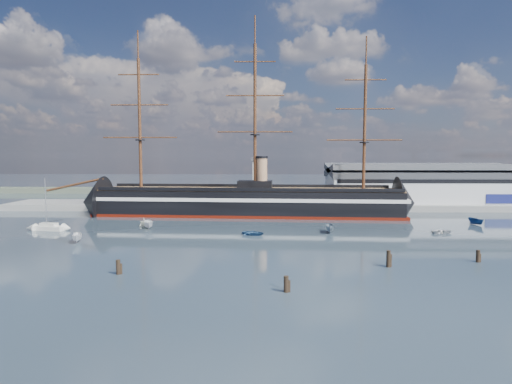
{
  "coord_description": "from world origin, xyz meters",
  "views": [
    {
      "loc": [
        5.19,
        -66.29,
        17.62
      ],
      "look_at": [
        2.88,
        35.0,
        9.0
      ],
      "focal_mm": 30.0,
      "sensor_mm": 36.0,
      "label": 1
    }
  ],
  "objects": [
    {
      "name": "ground",
      "position": [
        0.0,
        40.0,
        0.0
      ],
      "size": [
        600.0,
        600.0,
        0.0
      ],
      "primitive_type": "plane",
      "color": "#1F2630",
      "rests_on": "ground"
    },
    {
      "name": "quay",
      "position": [
        10.0,
        76.0,
        0.0
      ],
      "size": [
        180.0,
        18.0,
        2.0
      ],
      "primitive_type": "cube",
      "color": "slate",
      "rests_on": "ground"
    },
    {
      "name": "warehouse",
      "position": [
        58.0,
        80.0,
        7.98
      ],
      "size": [
        63.0,
        21.0,
        11.6
      ],
      "color": "#B7BABC",
      "rests_on": "ground"
    },
    {
      "name": "quay_tower",
      "position": [
        3.0,
        73.0,
        9.75
      ],
      "size": [
        5.0,
        5.0,
        15.0
      ],
      "color": "silver",
      "rests_on": "ground"
    },
    {
      "name": "warship",
      "position": [
        -1.72,
        60.0,
        4.04
      ],
      "size": [
        113.36,
        21.82,
        53.94
      ],
      "rotation": [
        0.0,
        0.0,
        -0.06
      ],
      "color": "black",
      "rests_on": "ground"
    },
    {
      "name": "sailboat",
      "position": [
        -46.14,
        32.58,
        0.79
      ],
      "size": [
        8.1,
        4.07,
        12.44
      ],
      "rotation": [
        0.0,
        0.0,
        -0.24
      ],
      "color": "silver",
      "rests_on": "ground"
    },
    {
      "name": "motorboat_a",
      "position": [
        -23.01,
        34.89,
        0.0
      ],
      "size": [
        6.91,
        4.26,
        2.6
      ],
      "primitive_type": "imported",
      "rotation": [
        0.0,
        0.0,
        0.31
      ],
      "color": "silver",
      "rests_on": "ground"
    },
    {
      "name": "motorboat_b",
      "position": [
        2.41,
        27.58,
        0.0
      ],
      "size": [
        2.13,
        3.32,
        1.44
      ],
      "primitive_type": "imported",
      "rotation": [
        0.0,
        0.0,
        1.26
      ],
      "color": "#2B507B",
      "rests_on": "ground"
    },
    {
      "name": "motorboat_c",
      "position": [
        19.88,
        30.67,
        0.0
      ],
      "size": [
        6.22,
        2.81,
        2.41
      ],
      "primitive_type": "imported",
      "rotation": [
        0.0,
        0.0,
        -0.1
      ],
      "color": "slate",
      "rests_on": "ground"
    },
    {
      "name": "motorboat_d",
      "position": [
        -25.41,
        39.62,
        0.0
      ],
      "size": [
        5.72,
        6.12,
        2.15
      ],
      "primitive_type": "imported",
      "rotation": [
        0.0,
        0.0,
        0.87
      ],
      "color": "silver",
      "rests_on": "ground"
    },
    {
      "name": "motorboat_e",
      "position": [
        45.34,
        30.7,
        0.0
      ],
      "size": [
        1.35,
        2.91,
        1.32
      ],
      "primitive_type": "imported",
      "rotation": [
        0.0,
        0.0,
        1.65
      ],
      "color": "silver",
      "rests_on": "ground"
    },
    {
      "name": "motorboat_f",
      "position": [
        59.06,
        43.13,
        0.0
      ],
      "size": [
        5.94,
        3.77,
        2.23
      ],
      "primitive_type": "imported",
      "rotation": [
        0.0,
        0.0,
        0.34
      ],
      "color": "navy",
      "rests_on": "ground"
    },
    {
      "name": "motorboat_g",
      "position": [
        -33.28,
        18.87,
        0.0
      ],
      "size": [
        6.11,
        3.92,
        2.29
      ],
      "primitive_type": "imported",
      "rotation": [
        0.0,
        0.0,
        0.35
      ],
      "color": "white",
      "rests_on": "ground"
    },
    {
      "name": "piling_near_left",
      "position": [
        -16.75,
        -4.42,
        0.0
      ],
      "size": [
        0.64,
        0.64,
        2.89
      ],
      "primitive_type": "cylinder",
      "color": "black",
      "rests_on": "ground"
    },
    {
      "name": "piling_near_mid",
      "position": [
        7.85,
        -12.25,
        0.0
      ],
      "size": [
        0.64,
        0.64,
        2.84
      ],
      "primitive_type": "cylinder",
      "color": "black",
      "rests_on": "ground"
    },
    {
      "name": "piling_near_right",
      "position": [
        24.65,
        0.62,
        0.0
      ],
      "size": [
        0.64,
        0.64,
        3.37
      ],
      "primitive_type": "cylinder",
      "color": "black",
      "rests_on": "ground"
    },
    {
      "name": "piling_far_right",
      "position": [
        40.4,
        4.12,
        0.0
      ],
      "size": [
        0.64,
        0.64,
        2.74
      ],
      "primitive_type": "cylinder",
      "color": "black",
      "rests_on": "ground"
    }
  ]
}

